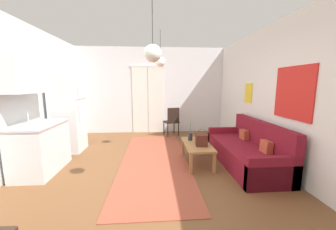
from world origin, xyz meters
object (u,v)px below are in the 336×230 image
(bamboo_vase, at_px, (190,136))
(pendant_lamp_far, at_px, (160,62))
(handbag, at_px, (201,140))
(refrigerator, at_px, (68,114))
(pendant_lamp_near, at_px, (153,53))
(couch, at_px, (248,151))
(accent_chair, at_px, (172,120))
(coffee_table, at_px, (197,146))

(bamboo_vase, xyz_separation_m, pendant_lamp_far, (-0.61, 0.48, 1.60))
(bamboo_vase, relative_size, handbag, 1.18)
(refrigerator, bearing_deg, pendant_lamp_near, -46.04)
(couch, distance_m, accent_chair, 2.66)
(coffee_table, height_order, bamboo_vase, bamboo_vase)
(handbag, distance_m, refrigerator, 3.20)
(handbag, bearing_deg, pendant_lamp_near, -132.88)
(accent_chair, xyz_separation_m, pendant_lamp_far, (-0.40, -1.46, 1.61))
(bamboo_vase, relative_size, pendant_lamp_far, 0.48)
(couch, xyz_separation_m, accent_chair, (-1.32, 2.29, 0.23))
(accent_chair, bearing_deg, refrigerator, 6.27)
(handbag, relative_size, refrigerator, 0.18)
(couch, xyz_separation_m, handbag, (-0.96, -0.00, 0.27))
(coffee_table, relative_size, bamboo_vase, 2.72)
(handbag, distance_m, accent_chair, 2.32)
(accent_chair, height_order, pendant_lamp_far, pendant_lamp_far)
(handbag, distance_m, pendant_lamp_near, 2.01)
(refrigerator, relative_size, accent_chair, 1.99)
(couch, xyz_separation_m, pendant_lamp_near, (-1.89, -1.00, 1.74))
(handbag, xyz_separation_m, accent_chair, (-0.36, 2.29, -0.03))
(handbag, relative_size, pendant_lamp_near, 0.36)
(bamboo_vase, bearing_deg, pendant_lamp_near, -119.77)
(coffee_table, height_order, handbag, handbag)
(pendant_lamp_near, bearing_deg, refrigerator, 133.96)
(bamboo_vase, height_order, refrigerator, refrigerator)
(coffee_table, bearing_deg, couch, -6.77)
(pendant_lamp_near, height_order, pendant_lamp_far, same)
(handbag, height_order, accent_chair, accent_chair)
(bamboo_vase, distance_m, pendant_lamp_far, 1.78)
(refrigerator, relative_size, pendant_lamp_near, 1.99)
(coffee_table, xyz_separation_m, accent_chair, (-0.31, 2.17, 0.13))
(accent_chair, bearing_deg, couch, 102.08)
(coffee_table, bearing_deg, accent_chair, 98.14)
(accent_chair, bearing_deg, pendant_lamp_near, 62.34)
(pendant_lamp_far, bearing_deg, bamboo_vase, -37.92)
(bamboo_vase, xyz_separation_m, pendant_lamp_near, (-0.78, -1.36, 1.51))
(coffee_table, height_order, pendant_lamp_far, pendant_lamp_far)
(bamboo_vase, bearing_deg, pendant_lamp_far, 142.08)
(coffee_table, bearing_deg, pendant_lamp_far, 134.89)
(couch, height_order, handbag, couch)
(accent_chair, distance_m, pendant_lamp_far, 2.21)
(pendant_lamp_far, bearing_deg, refrigerator, 172.70)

